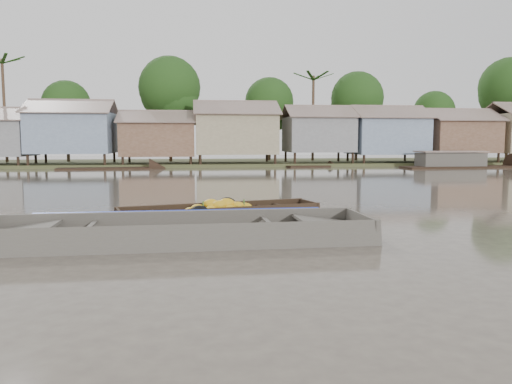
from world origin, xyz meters
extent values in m
plane|color=#4B4239|center=(0.00, 0.00, 0.00)|extent=(120.00, 120.00, 0.00)
cube|color=#384723|center=(0.00, 33.00, 0.00)|extent=(120.00, 12.00, 0.50)
cube|color=slate|center=(-10.50, 29.50, 2.70)|extent=(6.20, 5.20, 3.20)
cube|color=brown|center=(-10.50, 28.10, 4.75)|extent=(6.60, 3.02, 1.28)
cube|color=brown|center=(-10.50, 30.90, 4.75)|extent=(6.60, 3.02, 1.28)
cube|color=brown|center=(-3.80, 29.50, 2.20)|extent=(5.80, 4.60, 2.70)
cube|color=brown|center=(-3.80, 28.26, 4.00)|extent=(6.20, 2.67, 1.14)
cube|color=brown|center=(-3.80, 30.74, 4.00)|extent=(6.20, 2.67, 1.14)
cube|color=gray|center=(2.50, 29.50, 2.65)|extent=(6.50, 5.30, 3.30)
cube|color=brown|center=(2.50, 28.07, 4.75)|extent=(6.90, 3.08, 1.31)
cube|color=brown|center=(2.50, 30.93, 4.75)|extent=(6.90, 3.08, 1.31)
cube|color=slate|center=(9.50, 29.50, 2.60)|extent=(5.40, 4.70, 2.90)
cube|color=brown|center=(9.50, 28.23, 4.50)|extent=(5.80, 2.73, 1.17)
cube|color=brown|center=(9.50, 30.77, 4.50)|extent=(5.80, 2.73, 1.17)
cube|color=slate|center=(15.50, 29.50, 2.50)|extent=(6.00, 5.00, 3.10)
cube|color=brown|center=(15.50, 28.15, 4.50)|extent=(6.40, 2.90, 1.24)
cube|color=brown|center=(15.50, 30.85, 4.50)|extent=(6.40, 2.90, 1.24)
cube|color=brown|center=(22.00, 29.50, 2.45)|extent=(5.70, 4.90, 2.80)
cube|color=brown|center=(22.00, 28.18, 4.30)|extent=(6.10, 2.85, 1.21)
cube|color=brown|center=(22.00, 30.82, 4.30)|extent=(6.10, 2.85, 1.21)
cylinder|color=#473323|center=(-12.00, 34.00, 2.45)|extent=(0.28, 0.28, 4.90)
sphere|color=black|center=(-12.00, 34.00, 5.25)|extent=(4.20, 4.20, 4.20)
cylinder|color=#473323|center=(-3.00, 33.00, 3.15)|extent=(0.28, 0.28, 6.30)
sphere|color=black|center=(-3.00, 33.00, 6.75)|extent=(5.40, 5.40, 5.40)
cylinder|color=#473323|center=(6.00, 34.00, 2.62)|extent=(0.28, 0.28, 5.25)
sphere|color=black|center=(6.00, 34.00, 5.62)|extent=(4.50, 4.50, 4.50)
cylinder|color=#473323|center=(14.00, 33.00, 2.80)|extent=(0.28, 0.28, 5.60)
sphere|color=black|center=(14.00, 33.00, 6.00)|extent=(4.80, 4.80, 4.80)
cylinder|color=#473323|center=(22.00, 34.00, 2.27)|extent=(0.28, 0.28, 4.55)
sphere|color=black|center=(22.00, 34.00, 4.88)|extent=(3.90, 3.90, 3.90)
cylinder|color=#473323|center=(29.00, 33.00, 3.32)|extent=(0.28, 0.28, 6.65)
sphere|color=black|center=(29.00, 33.00, 7.12)|extent=(5.70, 5.70, 5.70)
cylinder|color=#473323|center=(-17.00, 33.50, 4.50)|extent=(0.24, 0.24, 9.00)
cylinder|color=#473323|center=(10.00, 33.50, 4.00)|extent=(0.24, 0.24, 8.00)
cube|color=black|center=(-0.18, 1.71, -0.08)|extent=(5.53, 2.35, 0.08)
cube|color=black|center=(-0.33, 2.28, 0.14)|extent=(5.42, 1.52, 0.51)
cube|color=black|center=(-0.03, 1.14, 0.14)|extent=(5.42, 1.52, 0.51)
cube|color=black|center=(2.45, 2.38, 0.14)|extent=(0.36, 1.18, 0.49)
cube|color=black|center=(1.99, 2.27, 0.20)|extent=(1.17, 1.24, 0.19)
cube|color=black|center=(-2.82, 1.04, 0.14)|extent=(0.36, 1.18, 0.49)
cube|color=black|center=(-2.36, 1.16, 0.20)|extent=(1.17, 1.24, 0.19)
cube|color=black|center=(-1.44, 1.39, 0.24)|extent=(0.38, 1.15, 0.05)
cube|color=black|center=(1.08, 2.03, 0.24)|extent=(0.38, 1.15, 0.05)
ellipsoid|color=gold|center=(0.81, 1.62, 0.17)|extent=(0.42, 0.34, 0.23)
ellipsoid|color=gold|center=(-0.39, 1.91, 0.27)|extent=(0.41, 0.33, 0.22)
ellipsoid|color=gold|center=(0.18, 1.75, 0.35)|extent=(0.47, 0.37, 0.25)
ellipsoid|color=gold|center=(-0.23, 1.54, 0.40)|extent=(0.48, 0.39, 0.26)
ellipsoid|color=gold|center=(-0.94, 1.18, 0.13)|extent=(0.40, 0.32, 0.22)
ellipsoid|color=gold|center=(0.30, 1.67, 0.37)|extent=(0.40, 0.32, 0.21)
ellipsoid|color=gold|center=(-0.44, 1.70, 0.43)|extent=(0.48, 0.39, 0.26)
ellipsoid|color=gold|center=(-0.74, 1.27, 0.17)|extent=(0.49, 0.40, 0.27)
ellipsoid|color=gold|center=(0.36, 2.13, 0.21)|extent=(0.44, 0.35, 0.24)
ellipsoid|color=gold|center=(-0.02, 1.72, 0.43)|extent=(0.52, 0.42, 0.28)
ellipsoid|color=gold|center=(0.53, 2.11, 0.25)|extent=(0.50, 0.40, 0.27)
ellipsoid|color=gold|center=(-1.05, 1.44, 0.15)|extent=(0.39, 0.32, 0.21)
ellipsoid|color=gold|center=(-0.81, 1.62, 0.31)|extent=(0.43, 0.35, 0.23)
ellipsoid|color=gold|center=(0.03, 1.58, 0.30)|extent=(0.44, 0.35, 0.24)
ellipsoid|color=gold|center=(-0.39, 1.86, 0.31)|extent=(0.45, 0.36, 0.24)
ellipsoid|color=gold|center=(-0.17, 1.80, 0.41)|extent=(0.39, 0.31, 0.21)
ellipsoid|color=gold|center=(-0.45, 1.37, 0.29)|extent=(0.39, 0.31, 0.21)
ellipsoid|color=gold|center=(-0.37, 1.59, 0.34)|extent=(0.47, 0.38, 0.25)
ellipsoid|color=gold|center=(-0.02, 2.10, 0.23)|extent=(0.44, 0.35, 0.24)
ellipsoid|color=gold|center=(-0.84, 1.35, 0.23)|extent=(0.51, 0.41, 0.27)
ellipsoid|color=gold|center=(0.01, 2.14, 0.22)|extent=(0.42, 0.34, 0.23)
ellipsoid|color=gold|center=(-0.75, 1.36, 0.23)|extent=(0.45, 0.36, 0.24)
ellipsoid|color=gold|center=(-0.97, 1.47, 0.23)|extent=(0.51, 0.41, 0.27)
ellipsoid|color=gold|center=(-0.79, 1.26, 0.19)|extent=(0.50, 0.40, 0.27)
ellipsoid|color=gold|center=(-0.09, 1.63, 0.34)|extent=(0.45, 0.37, 0.24)
ellipsoid|color=gold|center=(-0.01, 1.42, 0.20)|extent=(0.41, 0.33, 0.22)
cylinder|color=#3F6626|center=(-0.66, 1.59, 0.42)|extent=(0.04, 0.04, 0.18)
cylinder|color=#3F6626|center=(0.01, 1.76, 0.42)|extent=(0.04, 0.04, 0.18)
cylinder|color=#3F6626|center=(0.49, 1.88, 0.42)|extent=(0.04, 0.04, 0.18)
torus|color=black|center=(0.03, 2.46, 0.16)|extent=(0.73, 0.35, 0.71)
torus|color=black|center=(-0.78, 0.87, 0.16)|extent=(0.70, 0.34, 0.68)
cube|color=#4A453E|center=(-1.17, -1.29, -0.08)|extent=(8.05, 1.92, 0.08)
cube|color=#4A453E|center=(-1.20, -0.31, 0.21)|extent=(8.18, 0.37, 0.65)
cube|color=#4A453E|center=(-1.15, -2.27, 0.21)|extent=(8.18, 0.37, 0.65)
cube|color=#4A453E|center=(2.83, -1.19, 0.21)|extent=(0.11, 2.00, 0.62)
cube|color=#4A453E|center=(2.13, -1.21, 0.28)|extent=(1.43, 1.76, 0.25)
cube|color=#4A453E|center=(-4.48, -1.37, 0.28)|extent=(1.43, 1.76, 0.25)
cube|color=#4A453E|center=(-3.09, -1.34, 0.34)|extent=(0.15, 1.92, 0.05)
cube|color=#4A453E|center=(0.74, -1.24, 0.34)|extent=(0.15, 1.92, 0.05)
cube|color=#665E54|center=(-1.17, -1.29, -0.03)|extent=(6.13, 1.72, 0.02)
cube|color=#1027A8|center=(-1.20, -0.24, 0.46)|extent=(6.61, 0.26, 0.16)
torus|color=olive|center=(1.18, -1.56, 0.00)|extent=(0.46, 0.46, 0.07)
torus|color=olive|center=(1.18, -1.56, 0.04)|extent=(0.37, 0.37, 0.07)
cube|color=black|center=(8.27, 26.99, -0.05)|extent=(3.94, 1.80, 0.35)
cube|color=black|center=(-7.42, 25.85, -0.05)|extent=(6.96, 2.04, 0.35)
cube|color=black|center=(19.68, 24.47, -0.05)|extent=(9.64, 2.80, 0.35)
cube|color=black|center=(19.00, 25.00, 0.55)|extent=(5.00, 2.00, 1.20)
camera|label=1|loc=(-0.86, -11.93, 2.17)|focal=35.00mm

